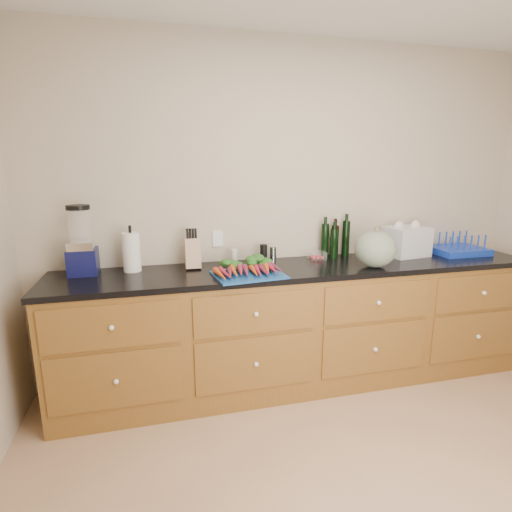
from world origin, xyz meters
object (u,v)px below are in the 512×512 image
object	(u,v)px
squash	(375,249)
blender_appliance	(81,245)
tomato_box	(317,256)
paper_towel	(131,252)
dish_rack	(457,249)
knife_block	(193,254)
carrots	(247,269)
cutting_board	(249,275)

from	to	relation	value
squash	blender_appliance	distance (m)	2.07
tomato_box	paper_towel	bearing A→B (deg)	-179.59
blender_appliance	paper_towel	size ratio (longest dim) A/B	1.72
tomato_box	dish_rack	world-z (taller)	dish_rack
squash	tomato_box	size ratio (longest dim) A/B	2.25
knife_block	tomato_box	size ratio (longest dim) A/B	1.62
squash	tomato_box	bearing A→B (deg)	133.97
squash	paper_towel	size ratio (longest dim) A/B	1.08
squash	knife_block	bearing A→B (deg)	167.04
paper_towel	tomato_box	distance (m)	1.41
blender_appliance	tomato_box	distance (m)	1.74
squash	knife_block	xyz separation A→B (m)	(-1.30, 0.30, -0.03)
carrots	blender_appliance	bearing A→B (deg)	165.87
blender_appliance	knife_block	size ratio (longest dim) A/B	2.21
blender_appliance	paper_towel	xyz separation A→B (m)	(0.32, 0.00, -0.07)
knife_block	squash	bearing A→B (deg)	-12.96
squash	blender_appliance	size ratio (longest dim) A/B	0.63
knife_block	cutting_board	bearing A→B (deg)	-40.84
carrots	dish_rack	world-z (taller)	dish_rack
carrots	knife_block	size ratio (longest dim) A/B	2.05
paper_towel	tomato_box	world-z (taller)	paper_towel
blender_appliance	paper_towel	bearing A→B (deg)	0.46
knife_block	dish_rack	bearing A→B (deg)	-1.55
carrots	tomato_box	size ratio (longest dim) A/B	3.33
tomato_box	dish_rack	size ratio (longest dim) A/B	0.31
dish_rack	blender_appliance	bearing A→B (deg)	178.51
knife_block	dish_rack	xyz separation A→B (m)	(2.22, -0.06, -0.07)
carrots	paper_towel	distance (m)	0.82
cutting_board	paper_towel	world-z (taller)	paper_towel
knife_block	tomato_box	xyz separation A→B (m)	(0.98, 0.03, -0.08)
blender_appliance	tomato_box	bearing A→B (deg)	0.42
tomato_box	blender_appliance	bearing A→B (deg)	-179.58
blender_appliance	squash	bearing A→B (deg)	-8.80
squash	paper_towel	distance (m)	1.75
carrots	knife_block	bearing A→B (deg)	143.44
dish_rack	cutting_board	bearing A→B (deg)	-172.72
cutting_board	carrots	world-z (taller)	carrots
carrots	tomato_box	world-z (taller)	carrots
knife_block	tomato_box	world-z (taller)	knife_block
blender_appliance	dish_rack	size ratio (longest dim) A/B	1.11
squash	tomato_box	xyz separation A→B (m)	(-0.32, 0.33, -0.10)
cutting_board	knife_block	distance (m)	0.47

